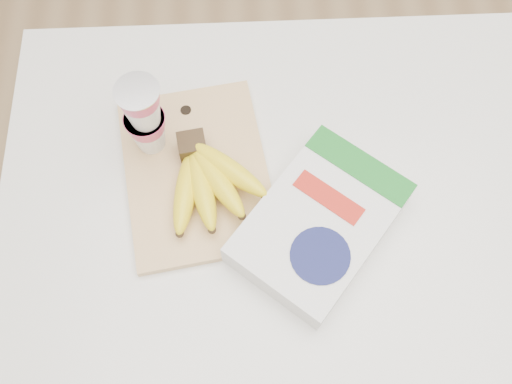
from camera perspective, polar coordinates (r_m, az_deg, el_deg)
The scene contains 5 objects.
table at distance 1.40m, azimuth 4.22°, elevation -6.46°, with size 1.11×0.74×0.84m, color white.
cutting_board at distance 1.02m, azimuth -5.96°, elevation 2.02°, with size 0.25×0.34×0.02m, color #E1C27B.
bananas at distance 0.97m, azimuth -4.90°, elevation 1.26°, with size 0.18×0.20×0.07m.
yogurt_stack at distance 0.97m, azimuth -11.12°, elevation 7.41°, with size 0.08×0.08×0.17m.
cereal_box at distance 0.95m, azimuth 6.39°, elevation -3.12°, with size 0.33×0.34×0.06m.
Camera 1 is at (-0.12, -0.42, 1.75)m, focal length 40.00 mm.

